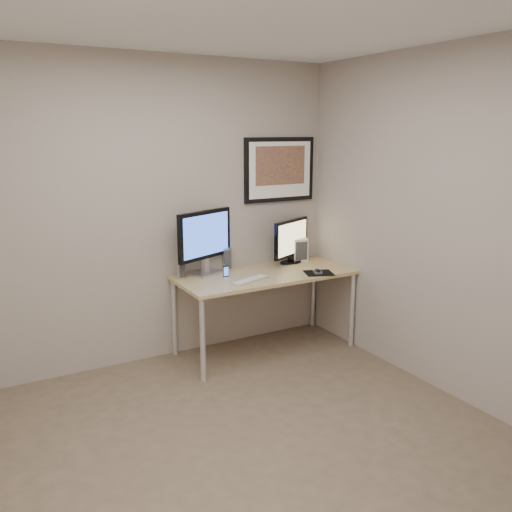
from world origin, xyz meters
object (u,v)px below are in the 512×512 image
object	(u,v)px
framed_art	(280,170)
monitor_large	(205,239)
monitor_tv	(291,240)
phone_dock	(226,272)
keyboard	(250,280)
speaker_right	(227,259)
fan_unit	(300,250)
speaker_left	(181,269)
desk	(265,280)

from	to	relation	value
framed_art	monitor_large	size ratio (longest dim) A/B	1.26
monitor_tv	phone_dock	world-z (taller)	monitor_tv
framed_art	keyboard	size ratio (longest dim) A/B	1.96
speaker_right	fan_unit	world-z (taller)	fan_unit
speaker_right	phone_dock	size ratio (longest dim) A/B	1.76
speaker_right	monitor_tv	bearing A→B (deg)	10.46
framed_art	keyboard	distance (m)	1.16
speaker_left	monitor_large	bearing A→B (deg)	0.84
speaker_right	phone_dock	xyz separation A→B (m)	(-0.15, -0.28, -0.04)
phone_dock	fan_unit	size ratio (longest dim) A/B	0.51
framed_art	monitor_tv	size ratio (longest dim) A/B	1.49
monitor_large	monitor_tv	size ratio (longest dim) A/B	1.18
desk	keyboard	bearing A→B (deg)	-148.15
monitor_large	fan_unit	world-z (taller)	monitor_large
keyboard	fan_unit	distance (m)	0.86
monitor_large	keyboard	size ratio (longest dim) A/B	1.56
framed_art	keyboard	world-z (taller)	framed_art
phone_dock	keyboard	world-z (taller)	phone_dock
monitor_tv	speaker_right	xyz separation A→B (m)	(-0.64, 0.09, -0.13)
desk	speaker_right	xyz separation A→B (m)	(-0.23, 0.30, 0.17)
desk	speaker_right	size ratio (longest dim) A/B	7.88
phone_dock	speaker_left	bearing A→B (deg)	153.91
monitor_tv	speaker_right	world-z (taller)	monitor_tv
monitor_large	speaker_left	size ratio (longest dim) A/B	3.65
speaker_right	phone_dock	world-z (taller)	speaker_right
monitor_large	monitor_tv	bearing A→B (deg)	-24.21
framed_art	speaker_right	xyz separation A→B (m)	(-0.58, -0.03, -0.79)
framed_art	keyboard	bearing A→B (deg)	-140.70
speaker_left	speaker_right	xyz separation A→B (m)	(0.49, 0.08, 0.02)
phone_dock	keyboard	bearing A→B (deg)	-42.53
framed_art	speaker_right	world-z (taller)	framed_art
framed_art	phone_dock	world-z (taller)	framed_art
monitor_tv	speaker_right	bearing A→B (deg)	147.09
desk	speaker_left	size ratio (longest dim) A/B	9.81
desk	keyboard	size ratio (longest dim) A/B	4.19
monitor_tv	fan_unit	distance (m)	0.17
speaker_right	keyboard	world-z (taller)	speaker_right
speaker_left	fan_unit	size ratio (longest dim) A/B	0.72
speaker_right	fan_unit	distance (m)	0.77
speaker_left	framed_art	bearing A→B (deg)	2.75
desk	phone_dock	size ratio (longest dim) A/B	13.88
keyboard	speaker_left	bearing A→B (deg)	124.00
desk	speaker_left	xyz separation A→B (m)	(-0.72, 0.22, 0.15)
monitor_tv	speaker_right	distance (m)	0.66
phone_dock	monitor_tv	bearing A→B (deg)	17.90
desk	fan_unit	xyz separation A→B (m)	(0.54, 0.24, 0.18)
keyboard	fan_unit	bearing A→B (deg)	7.29
keyboard	desk	bearing A→B (deg)	12.37
speaker_left	speaker_right	world-z (taller)	speaker_right
phone_dock	monitor_large	bearing A→B (deg)	118.12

